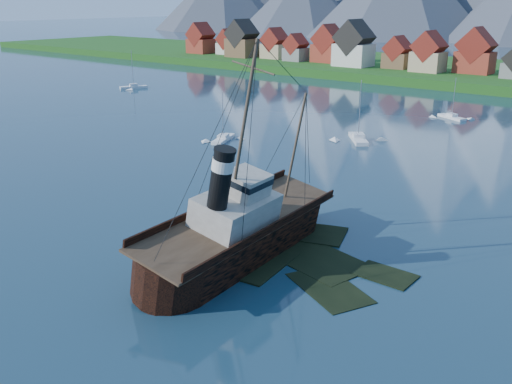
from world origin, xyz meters
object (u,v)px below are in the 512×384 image
Objects in this scene: sailboat_c at (452,118)px; sailboat_f at (358,139)px; sailboat_b at (134,88)px; tugboat_wreck at (246,226)px; sailboat_a at (223,139)px.

sailboat_f reaches higher than sailboat_c.
sailboat_b is 92.74m from sailboat_f.
tugboat_wreck reaches higher than sailboat_b.
sailboat_b is (-107.83, 72.46, -2.91)m from tugboat_wreck.
sailboat_a is 0.83× the size of sailboat_b.
sailboat_f is at bearing 18.05° from sailboat_b.
tugboat_wreck is 3.18× the size of sailboat_c.
sailboat_a is (-37.95, 38.04, -2.97)m from tugboat_wreck.
sailboat_b reaches higher than sailboat_a.
sailboat_f is (-6.18, -33.92, 0.06)m from sailboat_c.
sailboat_b is at bearing 127.50° from sailboat_c.
tugboat_wreck is 57.66m from sailboat_f.
sailboat_b reaches higher than sailboat_c.
sailboat_b is at bearing 131.55° from sailboat_a.
sailboat_c is (27.40, 50.97, 0.00)m from sailboat_a.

